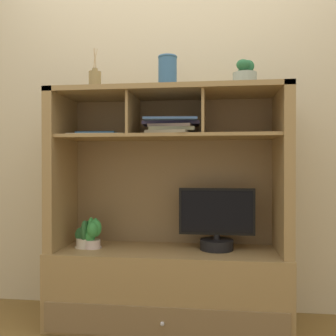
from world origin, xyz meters
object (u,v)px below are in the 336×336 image
potted_fern (85,236)px  ceramic_vase (168,73)px  potted_succulent (245,77)px  tv_monitor (217,224)px  media_console (168,252)px  diffuser_bottle (95,81)px  magazine_stack_centre (171,127)px  magazine_stack_left (99,135)px  potted_orchid (93,233)px

potted_fern → ceramic_vase: ceramic_vase is taller
potted_succulent → tv_monitor: bearing=176.6°
media_console → potted_fern: media_console is taller
diffuser_bottle → magazine_stack_centre: bearing=-5.4°
potted_succulent → media_console: bearing=179.8°
potted_succulent → ceramic_vase: bearing=-176.2°
magazine_stack_left → ceramic_vase: (0.44, -0.03, 0.37)m
magazine_stack_left → magazine_stack_centre: magazine_stack_centre is taller
magazine_stack_centre → diffuser_bottle: diffuser_bottle is taller
tv_monitor → magazine_stack_left: magazine_stack_left is taller
tv_monitor → ceramic_vase: ceramic_vase is taller
potted_orchid → diffuser_bottle: bearing=82.4°
magazine_stack_centre → potted_succulent: bearing=7.4°
potted_fern → potted_succulent: size_ratio=1.02×
diffuser_bottle → ceramic_vase: (0.46, -0.02, 0.04)m
magazine_stack_left → potted_succulent: 0.96m
magazine_stack_left → potted_succulent: size_ratio=2.14×
tv_monitor → magazine_stack_left: bearing=-179.5°
media_console → tv_monitor: (0.30, 0.01, 0.18)m
diffuser_bottle → potted_succulent: (0.93, 0.01, -0.00)m
potted_orchid → tv_monitor: bearing=4.0°
potted_orchid → potted_succulent: potted_succulent is taller
media_console → ceramic_vase: bearing=-90.0°
magazine_stack_centre → ceramic_vase: bearing=133.9°
magazine_stack_left → ceramic_vase: ceramic_vase is taller
potted_fern → magazine_stack_left: 0.64m
magazine_stack_left → potted_succulent: potted_succulent is taller
potted_fern → magazine_stack_left: magazine_stack_left is taller
potted_orchid → potted_succulent: 1.33m
diffuser_bottle → tv_monitor: bearing=1.5°
ceramic_vase → media_console: bearing=90.0°
magazine_stack_centre → ceramic_vase: (-0.03, 0.03, 0.33)m
potted_orchid → magazine_stack_centre: bearing=-1.4°
media_console → tv_monitor: bearing=1.5°
magazine_stack_left → diffuser_bottle: bearing=-149.7°
potted_fern → magazine_stack_left: (0.08, 0.03, 0.64)m
tv_monitor → diffuser_bottle: size_ratio=1.69×
potted_orchid → magazine_stack_centre: magazine_stack_centre is taller
media_console → ceramic_vase: 1.10m
diffuser_bottle → ceramic_vase: size_ratio=1.34×
ceramic_vase → potted_succulent: bearing=3.8°
tv_monitor → potted_fern: size_ratio=2.65×
tv_monitor → potted_fern: tv_monitor is taller
media_console → magazine_stack_centre: 0.77m
potted_orchid → magazine_stack_left: magazine_stack_left is taller
ceramic_vase → diffuser_bottle: bearing=177.6°
tv_monitor → magazine_stack_centre: bearing=-166.3°
tv_monitor → media_console: bearing=-178.5°
ceramic_vase → magazine_stack_left: bearing=175.7°
potted_orchid → potted_succulent: size_ratio=1.12×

